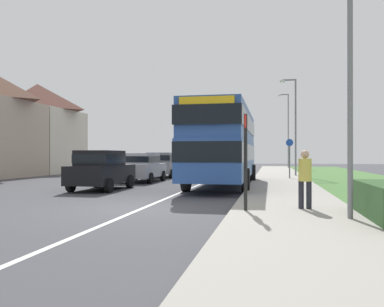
# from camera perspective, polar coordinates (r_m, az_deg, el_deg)

# --- Properties ---
(ground_plane) EXTENTS (120.00, 120.00, 0.00)m
(ground_plane) POSITION_cam_1_polar(r_m,az_deg,el_deg) (11.57, -7.23, -7.88)
(ground_plane) COLOR #424247
(lane_marking_centre) EXTENTS (0.14, 60.00, 0.01)m
(lane_marking_centre) POSITION_cam_1_polar(r_m,az_deg,el_deg) (19.28, 0.35, -4.78)
(lane_marking_centre) COLOR silver
(lane_marking_centre) RESTS_ON ground_plane
(pavement_near_side) EXTENTS (3.20, 68.00, 0.12)m
(pavement_near_side) POSITION_cam_1_polar(r_m,az_deg,el_deg) (16.95, 13.18, -5.22)
(pavement_near_side) COLOR #9E998E
(pavement_near_side) RESTS_ON ground_plane
(double_decker_bus) EXTENTS (2.80, 10.72, 3.70)m
(double_decker_bus) POSITION_cam_1_polar(r_m,az_deg,el_deg) (19.40, 4.58, 1.57)
(double_decker_bus) COLOR #284C93
(double_decker_bus) RESTS_ON ground_plane
(parked_car_black) EXTENTS (1.88, 3.95, 1.73)m
(parked_car_black) POSITION_cam_1_polar(r_m,az_deg,el_deg) (17.88, -12.89, -2.12)
(parked_car_black) COLOR black
(parked_car_black) RESTS_ON ground_plane
(parked_car_silver) EXTENTS (1.91, 4.02, 1.63)m
(parked_car_silver) POSITION_cam_1_polar(r_m,az_deg,el_deg) (22.66, -7.20, -1.83)
(parked_car_silver) COLOR #B7B7BC
(parked_car_silver) RESTS_ON ground_plane
(parked_car_grey) EXTENTS (2.00, 4.09, 1.70)m
(parked_car_grey) POSITION_cam_1_polar(r_m,az_deg,el_deg) (27.38, -4.23, -1.48)
(parked_car_grey) COLOR slate
(parked_car_grey) RESTS_ON ground_plane
(pedestrian_at_stop) EXTENTS (0.34, 0.34, 1.67)m
(pedestrian_at_stop) POSITION_cam_1_polar(r_m,az_deg,el_deg) (10.92, 15.93, -3.19)
(pedestrian_at_stop) COLOR #23232D
(pedestrian_at_stop) RESTS_ON ground_plane
(bus_stop_sign) EXTENTS (0.09, 0.52, 2.60)m
(bus_stop_sign) POSITION_cam_1_polar(r_m,az_deg,el_deg) (10.28, 7.71, -0.23)
(bus_stop_sign) COLOR black
(bus_stop_sign) RESTS_ON ground_plane
(cycle_route_sign) EXTENTS (0.44, 0.08, 2.52)m
(cycle_route_sign) POSITION_cam_1_polar(r_m,az_deg,el_deg) (25.05, 13.85, -0.46)
(cycle_route_sign) COLOR slate
(cycle_route_sign) RESTS_ON ground_plane
(street_lamp_near) EXTENTS (1.14, 0.20, 7.18)m
(street_lamp_near) POSITION_cam_1_polar(r_m,az_deg,el_deg) (9.91, 21.14, 14.95)
(street_lamp_near) COLOR slate
(street_lamp_near) RESTS_ON ground_plane
(street_lamp_mid) EXTENTS (1.14, 0.20, 6.81)m
(street_lamp_mid) POSITION_cam_1_polar(r_m,az_deg,el_deg) (28.50, 14.44, 4.65)
(street_lamp_mid) COLOR slate
(street_lamp_mid) RESTS_ON ground_plane
(street_lamp_far) EXTENTS (1.14, 0.20, 8.24)m
(street_lamp_far) POSITION_cam_1_polar(r_m,az_deg,el_deg) (44.98, 13.55, 3.81)
(street_lamp_far) COLOR slate
(street_lamp_far) RESTS_ON ground_plane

